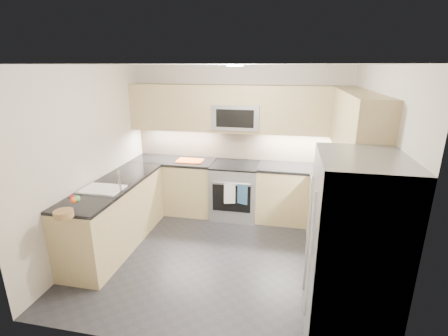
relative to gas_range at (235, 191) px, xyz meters
The scene contains 37 objects.
floor 1.35m from the gas_range, 90.00° to the right, with size 3.60×3.20×0.00m, color #27272C.
ceiling 2.41m from the gas_range, 90.00° to the right, with size 3.60×3.20×0.02m, color beige.
wall_back 0.86m from the gas_range, 90.00° to the left, with size 3.60×0.02×2.50m, color beige.
wall_front 2.98m from the gas_range, 90.00° to the right, with size 3.60×0.02×2.50m, color beige.
wall_left 2.34m from the gas_range, 144.69° to the right, with size 0.02×3.20×2.50m, color beige.
wall_right 2.34m from the gas_range, 35.31° to the right, with size 0.02×3.20×2.50m, color beige.
base_cab_back_left 1.09m from the gas_range, behind, with size 1.42×0.60×0.90m, color tan.
base_cab_back_right 1.09m from the gas_range, ahead, with size 1.42×0.60×0.90m, color tan.
base_cab_right 1.88m from the gas_range, 36.87° to the right, with size 0.60×1.70×0.90m, color tan.
base_cab_peninsula 1.97m from the gas_range, 139.64° to the right, with size 0.60×2.00×0.90m, color tan.
countertop_back_left 1.19m from the gas_range, behind, with size 1.42×0.63×0.04m, color black.
countertop_back_right 1.19m from the gas_range, ahead, with size 1.42×0.63×0.04m, color black.
countertop_right 1.93m from the gas_range, 36.87° to the right, with size 0.63×1.70×0.04m, color black.
countertop_peninsula 2.02m from the gas_range, 139.64° to the right, with size 0.63×2.00×0.04m, color black.
upper_cab_back 1.38m from the gas_range, 90.00° to the left, with size 3.60×0.35×0.75m, color tan.
upper_cab_right 2.35m from the gas_range, 31.61° to the right, with size 0.35×1.95×0.75m, color tan.
backsplash_back 0.81m from the gas_range, 90.00° to the left, with size 3.60×0.01×0.51m, color tan.
backsplash_right 2.11m from the gas_range, 24.68° to the right, with size 0.01×2.30×0.51m, color tan.
gas_range is the anchor object (origin of this frame).
range_cooktop 0.46m from the gas_range, ahead, with size 0.76×0.65×0.03m, color black.
oven_door_glass 0.33m from the gas_range, 90.00° to the right, with size 0.62×0.02×0.45m, color black.
oven_handle 0.44m from the gas_range, 90.00° to the right, with size 0.02×0.02×0.60m, color #B2B5BA.
microwave 1.25m from the gas_range, 90.00° to the left, with size 0.76×0.40×0.40m, color #929499.
microwave_door 1.25m from the gas_range, 90.00° to the right, with size 0.60×0.01×0.28m, color black.
refrigerator 2.86m from the gas_range, 59.12° to the right, with size 0.70×0.90×1.80m, color #94979C.
fridge_handle_left 2.86m from the gas_range, 67.48° to the right, with size 0.02×0.02×1.20m, color #B2B5BA.
fridge_handle_right 2.54m from the gas_range, 64.31° to the right, with size 0.02×0.02×1.20m, color #B2B5BA.
sink_basin 2.18m from the gas_range, 134.53° to the right, with size 0.52×0.38×0.16m, color white.
faucet 2.06m from the gas_range, 129.12° to the right, with size 0.03×0.03×0.28m, color silver.
utensil_bowl 1.57m from the gas_range, ahead, with size 0.29×0.29×0.17m, color #59AB49.
cutting_board 0.92m from the gas_range, behind, with size 0.44×0.31×0.01m, color #E45015.
fruit_basket 2.80m from the gas_range, 122.15° to the right, with size 0.20×0.20×0.07m, color #9A7547.
fruit_apple 2.64m from the gas_range, 126.34° to the right, with size 0.07×0.07×0.07m, color maroon.
fruit_pear 2.62m from the gas_range, 124.88° to the right, with size 0.08×0.08×0.08m, color #49AB54.
dish_towel_check 0.38m from the gas_range, 93.38° to the right, with size 0.18×0.01×0.34m, color white.
dish_towel_blue 0.42m from the gas_range, 63.69° to the right, with size 0.17×0.01×0.32m, color #2D567D.
fruit_orange 2.66m from the gas_range, 124.48° to the right, with size 0.07×0.07×0.07m, color #F5561B.
Camera 1 is at (0.85, -3.80, 2.49)m, focal length 26.00 mm.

